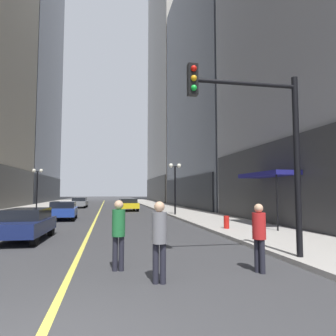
# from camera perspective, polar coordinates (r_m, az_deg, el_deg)

# --- Properties ---
(ground_plane) EXTENTS (200.00, 200.00, 0.00)m
(ground_plane) POSITION_cam_1_polar(r_m,az_deg,el_deg) (39.33, -12.30, -7.28)
(ground_plane) COLOR #38383A
(sidewalk_left) EXTENTS (4.50, 78.00, 0.15)m
(sidewalk_left) POSITION_cam_1_polar(r_m,az_deg,el_deg) (40.37, -24.17, -6.81)
(sidewalk_left) COLOR #ADA8A0
(sidewalk_left) RESTS_ON ground
(sidewalk_right) EXTENTS (4.50, 78.00, 0.15)m
(sidewalk_right) POSITION_cam_1_polar(r_m,az_deg,el_deg) (40.00, -0.30, -7.22)
(sidewalk_right) COLOR #ADA8A0
(sidewalk_right) RESTS_ON ground
(lane_centre_stripe) EXTENTS (0.16, 70.00, 0.01)m
(lane_centre_stripe) POSITION_cam_1_polar(r_m,az_deg,el_deg) (39.33, -12.30, -7.28)
(lane_centre_stripe) COLOR #E5D64C
(lane_centre_stripe) RESTS_ON ground
(building_left_far) EXTENTS (13.57, 26.00, 80.92)m
(building_left_far) POSITION_cam_1_polar(r_m,az_deg,el_deg) (77.00, -25.59, 25.90)
(building_left_far) COLOR #4C515B
(building_left_far) RESTS_ON ground
(building_right_mid) EXTENTS (12.39, 24.00, 32.33)m
(building_right_mid) POSITION_cam_1_polar(r_m,az_deg,el_deg) (44.13, 10.88, 14.25)
(building_right_mid) COLOR #4C515B
(building_right_mid) RESTS_ON ground
(building_right_far) EXTENTS (13.69, 26.00, 60.29)m
(building_right_far) POSITION_cam_1_polar(r_m,az_deg,el_deg) (72.00, 3.28, 18.50)
(building_right_far) COLOR #A8A399
(building_right_far) RESTS_ON ground
(storefront_awning_right) EXTENTS (1.60, 4.49, 3.12)m
(storefront_awning_right) POSITION_cam_1_polar(r_m,az_deg,el_deg) (18.23, 17.95, -1.21)
(storefront_awning_right) COLOR navy
(storefront_awning_right) RESTS_ON ground
(car_navy) EXTENTS (1.85, 4.10, 1.32)m
(car_navy) POSITION_cam_1_polar(r_m,az_deg,el_deg) (14.42, -24.74, -9.25)
(car_navy) COLOR #141E4C
(car_navy) RESTS_ON ground
(car_blue) EXTENTS (2.04, 4.08, 1.32)m
(car_blue) POSITION_cam_1_polar(r_m,az_deg,el_deg) (24.05, -18.80, -7.32)
(car_blue) COLOR navy
(car_blue) RESTS_ON ground
(car_yellow) EXTENTS (2.10, 4.30, 1.32)m
(car_yellow) POSITION_cam_1_polar(r_m,az_deg,el_deg) (33.61, -7.39, -6.62)
(car_yellow) COLOR yellow
(car_yellow) RESTS_ON ground
(car_grey) EXTENTS (1.93, 4.31, 1.32)m
(car_grey) POSITION_cam_1_polar(r_m,az_deg,el_deg) (41.36, -16.02, -6.07)
(car_grey) COLOR slate
(car_grey) RESTS_ON ground
(pedestrian_in_green_parka) EXTENTS (0.38, 0.38, 1.81)m
(pedestrian_in_green_parka) POSITION_cam_1_polar(r_m,az_deg,el_deg) (8.29, -9.11, -11.07)
(pedestrian_in_green_parka) COLOR black
(pedestrian_in_green_parka) RESTS_ON ground
(pedestrian_in_red_jacket) EXTENTS (0.45, 0.45, 1.73)m
(pedestrian_in_red_jacket) POSITION_cam_1_polar(r_m,az_deg,el_deg) (8.32, 16.46, -11.30)
(pedestrian_in_red_jacket) COLOR black
(pedestrian_in_red_jacket) RESTS_ON ground
(pedestrian_in_grey_suit) EXTENTS (0.42, 0.42, 1.82)m
(pedestrian_in_grey_suit) POSITION_cam_1_polar(r_m,az_deg,el_deg) (7.08, -1.61, -12.24)
(pedestrian_in_grey_suit) COLOR black
(pedestrian_in_grey_suit) RESTS_ON ground
(traffic_light_near_right) EXTENTS (3.43, 0.34, 5.65)m
(traffic_light_near_right) POSITION_cam_1_polar(r_m,az_deg,el_deg) (9.52, 17.26, 6.13)
(traffic_light_near_right) COLOR black
(traffic_light_near_right) RESTS_ON ground
(street_lamp_left_far) EXTENTS (1.06, 0.36, 4.43)m
(street_lamp_left_far) POSITION_cam_1_polar(r_m,az_deg,el_deg) (34.95, -22.97, -2.06)
(street_lamp_left_far) COLOR black
(street_lamp_left_far) RESTS_ON ground
(street_lamp_right_mid) EXTENTS (1.06, 0.36, 4.43)m
(street_lamp_right_mid) POSITION_cam_1_polar(r_m,az_deg,el_deg) (26.03, 1.31, -1.72)
(street_lamp_right_mid) COLOR black
(street_lamp_right_mid) RESTS_ON ground
(fire_hydrant_right) EXTENTS (0.28, 0.28, 0.80)m
(fire_hydrant_right) POSITION_cam_1_polar(r_m,az_deg,el_deg) (16.43, 10.73, -10.05)
(fire_hydrant_right) COLOR red
(fire_hydrant_right) RESTS_ON ground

